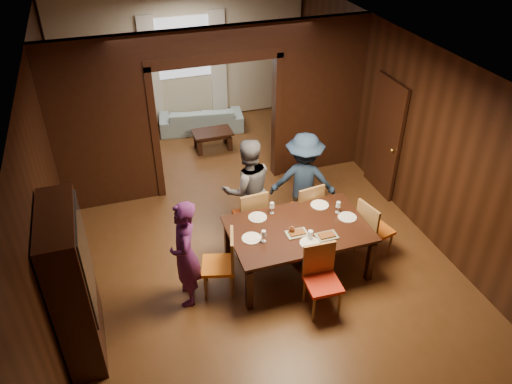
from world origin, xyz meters
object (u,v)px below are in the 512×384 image
object	(u,v)px
dining_table	(297,248)
chair_far_r	(304,207)
hutch	(73,286)
chair_left	(218,263)
person_navy	(304,181)
person_grey	(248,189)
chair_right	(375,228)
chair_far_l	(250,214)
coffee_table	(213,140)
chair_near	(323,282)
sofa	(201,119)
person_purple	(185,254)

from	to	relation	value
dining_table	chair_far_r	distance (m)	0.90
dining_table	hutch	world-z (taller)	hutch
chair_left	chair_far_r	world-z (taller)	same
person_navy	chair_far_r	world-z (taller)	person_navy
person_grey	person_navy	distance (m)	0.93
chair_right	hutch	size ratio (longest dim) A/B	0.48
chair_far_l	dining_table	bearing A→B (deg)	113.62
chair_left	person_navy	bearing A→B (deg)	138.29
coffee_table	chair_far_r	xyz separation A→B (m)	(0.70, -3.17, 0.28)
chair_near	person_navy	bearing A→B (deg)	78.20
chair_right	chair_near	size ratio (longest dim) A/B	1.00
sofa	chair_far_l	world-z (taller)	chair_far_l
person_purple	hutch	world-z (taller)	hutch
chair_left	chair_near	size ratio (longest dim) A/B	1.00
chair_left	chair_far_l	bearing A→B (deg)	157.09
hutch	person_grey	bearing A→B (deg)	30.23
chair_near	chair_far_l	bearing A→B (deg)	107.81
chair_far_l	person_purple	bearing A→B (deg)	36.19
sofa	chair_far_r	bearing A→B (deg)	108.68
person_navy	hutch	bearing A→B (deg)	45.74
chair_right	sofa	bearing A→B (deg)	3.98
sofa	hutch	size ratio (longest dim) A/B	0.91
chair_left	chair_right	bearing A→B (deg)	105.95
person_purple	coffee_table	xyz separation A→B (m)	(1.36, 4.05, -0.59)
person_purple	chair_left	size ratio (longest dim) A/B	1.63
person_grey	person_navy	size ratio (longest dim) A/B	1.03
chair_far_r	chair_near	world-z (taller)	same
sofa	chair_far_r	world-z (taller)	chair_far_r
person_grey	chair_left	bearing A→B (deg)	55.04
sofa	coffee_table	world-z (taller)	sofa
dining_table	chair_near	size ratio (longest dim) A/B	2.02
dining_table	person_grey	bearing A→B (deg)	112.42
chair_far_l	coffee_table	bearing A→B (deg)	-96.42
person_grey	sofa	world-z (taller)	person_grey
person_grey	chair_far_r	size ratio (longest dim) A/B	1.74
chair_right	chair_left	bearing A→B (deg)	77.14
sofa	chair_near	size ratio (longest dim) A/B	1.88
chair_near	hutch	size ratio (longest dim) A/B	0.48
chair_right	hutch	bearing A→B (deg)	82.35
coffee_table	chair_right	distance (m)	4.29
dining_table	chair_right	world-z (taller)	chair_right
sofa	coffee_table	bearing A→B (deg)	100.26
person_navy	sofa	world-z (taller)	person_navy
person_navy	sofa	size ratio (longest dim) A/B	0.90
coffee_table	chair_left	xyz separation A→B (m)	(-0.92, -4.02, 0.28)
person_purple	chair_far_l	distance (m)	1.57
chair_far_l	hutch	world-z (taller)	hutch
person_purple	person_navy	size ratio (longest dim) A/B	0.97
chair_left	chair_right	xyz separation A→B (m)	(2.43, 0.02, 0.00)
chair_left	chair_far_r	bearing A→B (deg)	133.24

